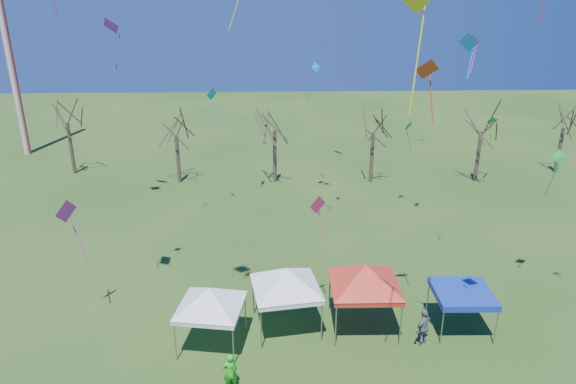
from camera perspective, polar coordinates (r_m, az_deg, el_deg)
name	(u,v)px	position (r m, az deg, el deg)	size (l,w,h in m)	color
ground	(336,368)	(23.95, 5.32, -18.92)	(140.00, 140.00, 0.00)	#234516
radio_mast	(4,28)	(58.06, -29.01, 15.68)	(0.70, 0.70, 25.00)	silver
tree_0	(64,103)	(49.84, -23.62, 9.01)	(3.83, 3.83, 8.44)	#3D2D21
tree_1	(175,117)	(44.63, -12.48, 8.12)	(3.42, 3.42, 7.54)	#3D2D21
tree_2	(274,111)	(43.53, -1.52, 8.96)	(3.71, 3.71, 8.18)	#3D2D21
tree_3	(374,114)	(44.14, 9.58, 8.57)	(3.59, 3.59, 7.91)	#3D2D21
tree_4	(484,113)	(46.86, 20.94, 8.17)	(3.58, 3.58, 7.89)	#3D2D21
tree_5	(567,111)	(52.47, 28.58, 7.89)	(3.39, 3.39, 7.46)	#3D2D21
tent_white_west	(210,292)	(23.84, -8.70, -10.90)	(3.93, 3.93, 3.51)	gray
tent_white_mid	(286,272)	(24.59, -0.23, -8.90)	(4.28, 4.28, 3.82)	gray
tent_red	(366,269)	(24.82, 8.62, -8.44)	(4.55, 4.55, 4.01)	gray
tent_blue	(463,294)	(26.46, 18.85, -10.66)	(2.76, 2.76, 2.12)	gray
person_green	(230,371)	(22.51, -6.45, -19.20)	(0.62, 0.41, 1.71)	green
person_grey	(424,327)	(25.41, 14.83, -14.32)	(1.10, 0.46, 1.88)	slate
kite_27	(427,69)	(22.13, 15.16, 13.01)	(1.21, 0.90, 2.66)	red
kite_22	(316,69)	(38.48, 3.12, 13.49)	(1.05, 0.99, 2.90)	#0DA5CC
kite_18	(473,42)	(28.06, 19.90, 15.39)	(0.67, 0.74, 1.91)	#F0359F
kite_25	(469,43)	(18.80, 19.47, 15.31)	(0.71, 0.65, 1.51)	#1584DF
kite_13	(212,94)	(36.75, -8.50, 10.67)	(0.96, 1.00, 2.50)	#0BAD9C
kite_14	(66,212)	(25.96, -23.48, -2.00)	(1.09, 1.29, 3.33)	#D02E98
kite_19	(408,126)	(38.41, 13.20, 7.12)	(0.95, 0.98, 2.33)	#259316
kite_2	(111,26)	(39.18, -19.02, 17.08)	(1.76, 1.61, 3.53)	purple
kite_12	(491,121)	(44.61, 21.64, 7.32)	(1.02, 0.79, 2.79)	#179821
kite_1	(317,205)	(24.57, 3.28, -1.46)	(0.98, 0.80, 2.33)	#DC3064
kite_17	(559,159)	(29.45, 27.92, 3.29)	(0.90, 0.58, 2.61)	green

